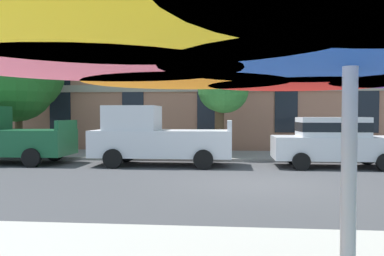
{
  "coord_description": "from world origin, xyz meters",
  "views": [
    {
      "loc": [
        -0.94,
        -10.59,
        1.87
      ],
      "look_at": [
        -2.19,
        3.2,
        1.4
      ],
      "focal_mm": 36.79,
      "sensor_mm": 36.0,
      "label": 1
    }
  ],
  "objects_px": {
    "street_tree_middle": "(223,90)",
    "pickup_white": "(156,138)",
    "sedan_white": "(334,141)",
    "patio_umbrella": "(351,19)",
    "street_tree_left": "(20,77)"
  },
  "relations": [
    {
      "from": "street_tree_middle",
      "to": "pickup_white",
      "type": "bearing_deg",
      "value": -130.77
    },
    {
      "from": "sedan_white",
      "to": "street_tree_middle",
      "type": "height_order",
      "value": "street_tree_middle"
    },
    {
      "from": "sedan_white",
      "to": "patio_umbrella",
      "type": "distance_m",
      "value": 13.18
    },
    {
      "from": "pickup_white",
      "to": "patio_umbrella",
      "type": "height_order",
      "value": "patio_umbrella"
    },
    {
      "from": "sedan_white",
      "to": "patio_umbrella",
      "type": "relative_size",
      "value": 1.35
    },
    {
      "from": "pickup_white",
      "to": "street_tree_left",
      "type": "distance_m",
      "value": 7.85
    },
    {
      "from": "street_tree_left",
      "to": "pickup_white",
      "type": "bearing_deg",
      "value": -23.2
    },
    {
      "from": "pickup_white",
      "to": "sedan_white",
      "type": "bearing_deg",
      "value": -0.0
    },
    {
      "from": "street_tree_left",
      "to": "street_tree_middle",
      "type": "relative_size",
      "value": 1.38
    },
    {
      "from": "street_tree_middle",
      "to": "patio_umbrella",
      "type": "height_order",
      "value": "street_tree_middle"
    },
    {
      "from": "street_tree_middle",
      "to": "patio_umbrella",
      "type": "xyz_separation_m",
      "value": [
        0.69,
        -15.52,
        -0.71
      ]
    },
    {
      "from": "pickup_white",
      "to": "street_tree_left",
      "type": "bearing_deg",
      "value": 156.8
    },
    {
      "from": "sedan_white",
      "to": "street_tree_middle",
      "type": "relative_size",
      "value": 1.09
    },
    {
      "from": "pickup_white",
      "to": "street_tree_middle",
      "type": "xyz_separation_m",
      "value": [
        2.43,
        2.82,
        1.92
      ]
    },
    {
      "from": "pickup_white",
      "to": "patio_umbrella",
      "type": "xyz_separation_m",
      "value": [
        3.12,
        -12.7,
        1.21
      ]
    }
  ]
}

